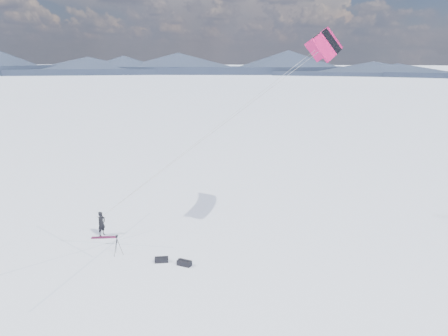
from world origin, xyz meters
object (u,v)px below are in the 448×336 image
(snowkiter, at_px, (102,235))
(gear_bag_b, at_px, (184,263))
(tripod, at_px, (117,242))
(snowboard, at_px, (104,237))
(gear_bag_a, at_px, (162,260))

(snowkiter, distance_m, gear_bag_b, 7.11)
(tripod, bearing_deg, snowboard, 115.42)
(snowboard, relative_size, gear_bag_a, 1.96)
(snowkiter, bearing_deg, snowboard, -120.28)
(snowkiter, distance_m, tripod, 3.45)
(tripod, bearing_deg, snowkiter, 115.35)
(snowkiter, height_order, tripod, tripod)
(gear_bag_a, bearing_deg, snowkiter, 131.97)
(tripod, height_order, gear_bag_b, tripod)
(gear_bag_b, bearing_deg, gear_bag_a, -172.28)
(tripod, relative_size, gear_bag_b, 1.46)
(snowkiter, relative_size, gear_bag_b, 1.93)
(snowkiter, xyz_separation_m, tripod, (2.42, -2.33, 0.78))
(tripod, bearing_deg, gear_bag_a, -24.07)
(snowkiter, bearing_deg, tripod, -119.84)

